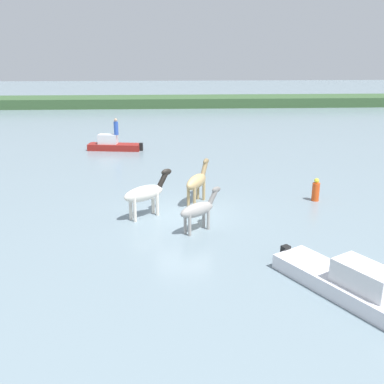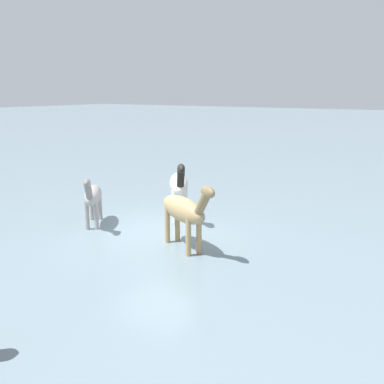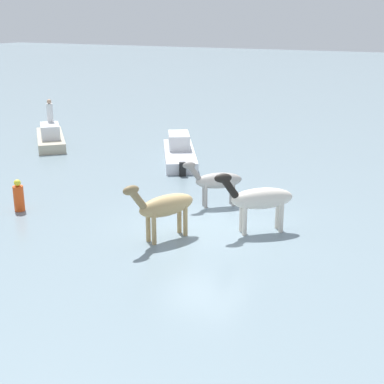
# 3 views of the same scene
# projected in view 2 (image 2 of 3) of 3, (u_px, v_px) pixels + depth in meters

# --- Properties ---
(ground_plane) EXTENTS (182.74, 182.74, 0.00)m
(ground_plane) POSITION_uv_depth(u_px,v_px,m) (159.00, 232.00, 12.84)
(ground_plane) COLOR gray
(horse_lead) EXTENTS (1.90, 1.62, 1.69)m
(horse_lead) POSITION_uv_depth(u_px,v_px,m) (93.00, 196.00, 13.30)
(horse_lead) COLOR #9E9993
(horse_lead) RESTS_ON ground_plane
(horse_chestnut_trailing) EXTENTS (2.26, 1.90, 1.99)m
(horse_chestnut_trailing) POSITION_uv_depth(u_px,v_px,m) (179.00, 185.00, 14.14)
(horse_chestnut_trailing) COLOR silver
(horse_chestnut_trailing) RESTS_ON ground_plane
(horse_rear_stallion) EXTENTS (1.46, 2.39, 1.93)m
(horse_rear_stallion) POSITION_uv_depth(u_px,v_px,m) (184.00, 210.00, 11.24)
(horse_rear_stallion) COLOR tan
(horse_rear_stallion) RESTS_ON ground_plane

